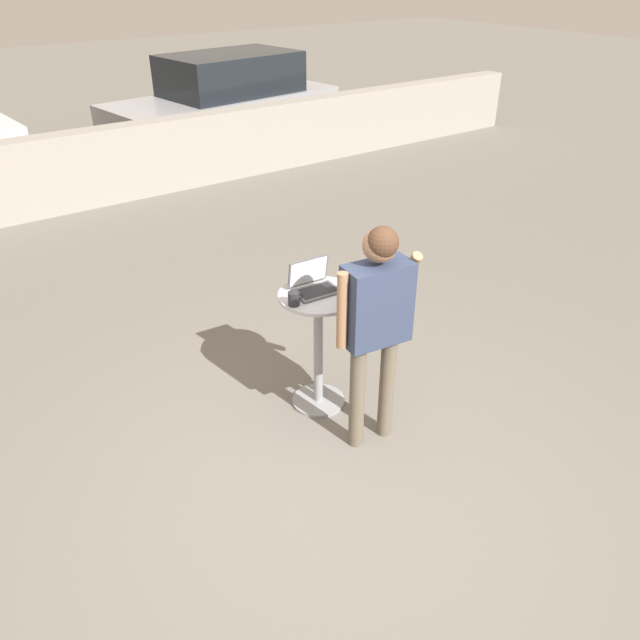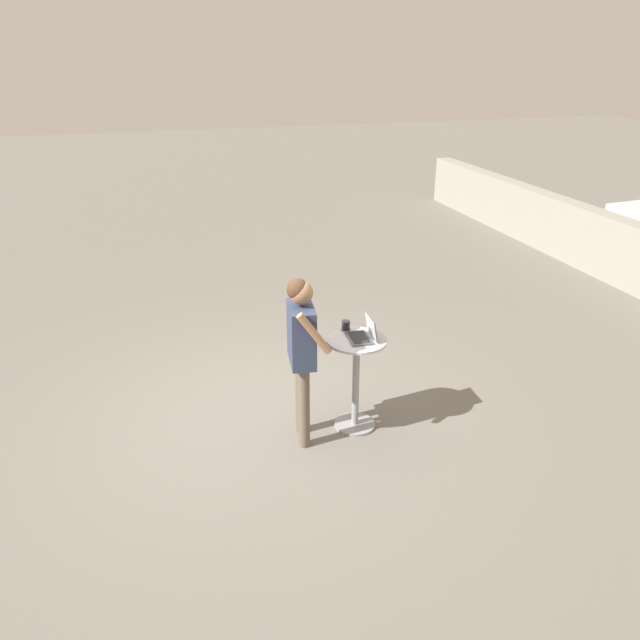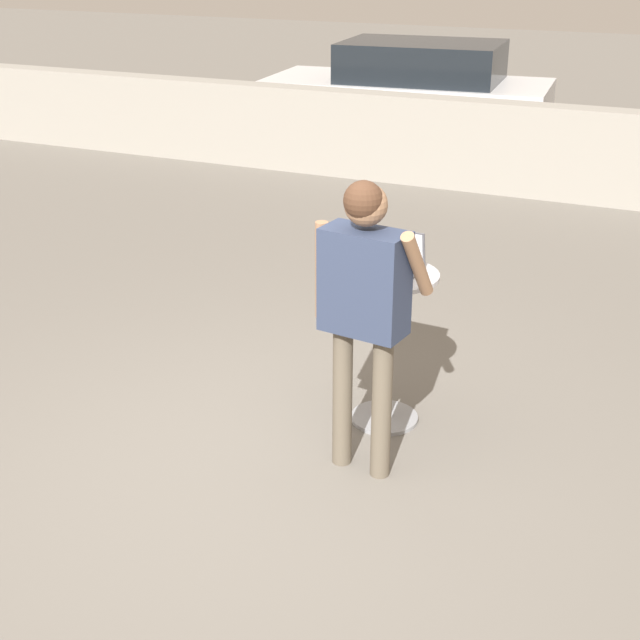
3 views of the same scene
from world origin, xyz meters
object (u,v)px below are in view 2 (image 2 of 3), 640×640
object	(u,v)px
laptop	(363,334)
coffee_mug	(346,326)
standing_person	(301,340)
cafe_table	(356,373)

from	to	relation	value
laptop	coffee_mug	size ratio (longest dim) A/B	2.84
coffee_mug	standing_person	size ratio (longest dim) A/B	0.07
standing_person	laptop	bearing A→B (deg)	95.42
coffee_mug	standing_person	world-z (taller)	standing_person
laptop	standing_person	distance (m)	0.64
cafe_table	standing_person	size ratio (longest dim) A/B	0.58
laptop	cafe_table	bearing A→B (deg)	-92.77
cafe_table	laptop	distance (m)	0.43
laptop	standing_person	xyz separation A→B (m)	(0.06, -0.63, 0.04)
standing_person	coffee_mug	bearing A→B (deg)	118.84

